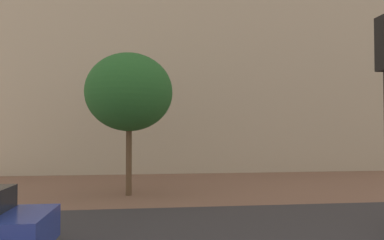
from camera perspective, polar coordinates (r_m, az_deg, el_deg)
name	(u,v)px	position (r m, az deg, el deg)	size (l,w,h in m)	color
ground_plane	(202,211)	(12.15, 1.68, -14.60)	(120.00, 120.00, 0.00)	brown
street_asphalt_strip	(215,232)	(9.87, 3.81, -17.65)	(120.00, 6.09, 0.00)	#2D2D33
landmark_building	(210,32)	(29.31, 2.89, 14.09)	(29.82, 12.43, 35.89)	#B2A893
tree_curb_far	(129,92)	(15.03, -10.18, 4.44)	(3.66, 3.66, 5.97)	brown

